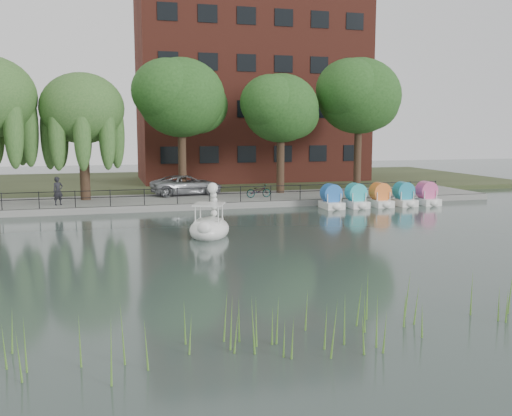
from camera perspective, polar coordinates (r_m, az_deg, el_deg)
name	(u,v)px	position (r m, az deg, el deg)	size (l,w,h in m)	color
ground_plane	(270,254)	(23.07, 1.42, -4.57)	(120.00, 120.00, 0.00)	#42514D
promenade	(202,201)	(38.43, -5.43, 0.74)	(40.00, 6.00, 0.40)	gray
kerb	(210,206)	(35.55, -4.61, 0.16)	(40.00, 0.25, 0.40)	gray
land_strip	(175,182)	(52.20, -8.06, 2.57)	(60.00, 22.00, 0.36)	#47512D
railing	(209,191)	(35.63, -4.69, 1.71)	(32.00, 0.05, 1.00)	black
apartment_building	(250,81)	(53.45, -0.61, 12.63)	(20.00, 10.07, 18.00)	#4C1E16
willow_mid	(82,109)	(38.61, -17.00, 9.46)	(5.32, 5.32, 8.15)	#473323
broadleaf_center	(181,98)	(40.00, -7.50, 10.84)	(6.00, 6.00, 9.25)	#473323
broadleaf_right	(281,109)	(41.04, 2.49, 9.88)	(5.40, 5.40, 8.32)	#473323
broadleaf_far	(359,96)	(44.40, 10.26, 10.92)	(6.30, 6.30, 9.71)	#473323
minivan	(187,183)	(40.14, -6.93, 2.45)	(5.72, 2.63, 1.59)	gray
bicycle	(259,190)	(38.31, 0.26, 1.81)	(1.72, 0.60, 1.00)	gray
pedestrian	(58,189)	(36.46, -19.20, 1.82)	(0.71, 0.48, 1.98)	black
swan_boat	(210,225)	(26.79, -4.66, -1.68)	(2.71, 3.32, 2.43)	white
pedal_boat_row	(380,197)	(37.72, 12.32, 1.08)	(7.95, 1.70, 1.40)	white
reed_bank	(454,305)	(15.39, 19.19, -9.13)	(24.00, 2.40, 1.20)	#669938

